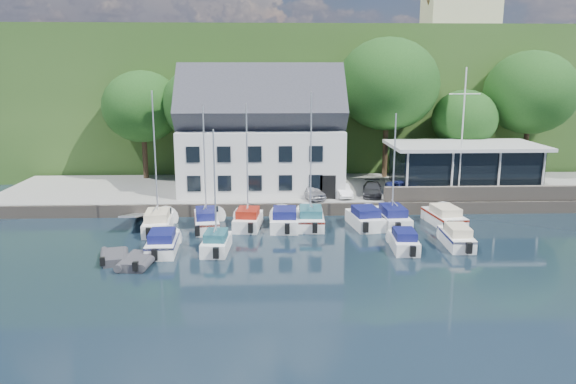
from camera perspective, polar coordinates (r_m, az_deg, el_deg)
The scene contains 35 objects.
ground at distance 35.33m, azimuth 8.67°, elevation -6.86°, with size 180.00×180.00×0.00m, color black.
quay at distance 51.85m, azimuth 5.08°, elevation 0.02°, with size 60.00×13.00×1.00m, color gray.
quay_face at distance 45.58m, azimuth 6.11°, elevation -1.73°, with size 60.00×0.30×1.00m, color #665C51.
hillside at distance 95.02m, azimuth 1.74°, elevation 10.23°, with size 160.00×75.00×16.00m, color #28471A.
field_patch at distance 103.86m, azimuth 6.01°, elevation 14.85°, with size 50.00×30.00×0.30m, color #5F6834.
farmhouse at distance 89.83m, azimuth 17.10°, elevation 17.32°, with size 10.40×7.00×8.20m, color beige, non-canonical shape.
harbor_building at distance 49.62m, azimuth -2.74°, elevation 5.18°, with size 14.40×8.20×8.70m, color silver, non-canonical shape.
club_pavilion at distance 52.50m, azimuth 17.36°, elevation 2.49°, with size 13.20×7.20×4.10m, color black, non-canonical shape.
seawall at distance 48.91m, azimuth 20.12°, elevation -0.13°, with size 18.00×0.50×1.20m, color #665C51.
gangway at distance 44.42m, azimuth -15.10°, elevation -3.14°, with size 1.20×6.00×1.40m, color silver, non-canonical shape.
car_silver at distance 46.80m, azimuth 2.35°, elevation 0.10°, with size 1.45×3.60×1.23m, color #B7B8BC.
car_white at distance 47.57m, azimuth 5.49°, elevation 0.17°, with size 1.16×3.32×1.09m, color white.
car_dgrey at distance 48.25m, azimuth 8.55°, elevation 0.29°, with size 1.58×3.90×1.13m, color #2A2A2E.
car_blue at distance 48.58m, azimuth 11.75°, elevation 0.36°, with size 1.53×3.87×1.32m, color #32409A.
flagpole at distance 48.73m, azimuth 17.28°, elevation 5.70°, with size 2.57×0.20×10.72m, color silver, non-canonical shape.
tree_0 at distance 56.65m, azimuth -14.48°, elevation 6.60°, with size 7.66×7.66×10.47m, color #123610, non-canonical shape.
tree_1 at distance 54.57m, azimuth -8.47°, elevation 6.89°, with size 7.99×7.99×10.92m, color #123610, non-canonical shape.
tree_2 at distance 55.80m, azimuth 1.67°, elevation 6.81°, with size 7.54×7.54×10.30m, color #123610, non-canonical shape.
tree_3 at distance 56.27m, azimuth 10.00°, elevation 8.37°, with size 9.96×9.96×13.61m, color #123610, non-canonical shape.
tree_4 at distance 57.78m, azimuth 17.42°, elevation 5.62°, with size 6.33×6.33×8.65m, color #123610, non-canonical shape.
tree_5 at distance 61.10m, azimuth 23.25°, elevation 7.29°, with size 9.06×9.06×12.39m, color #123610, non-canonical shape.
boat_r1_0 at distance 41.23m, azimuth -13.30°, elevation 2.44°, with size 2.06×6.83×9.35m, color white, non-canonical shape.
boat_r1_1 at distance 41.17m, azimuth -8.46°, elevation 2.47°, with size 1.83×6.81×9.14m, color white, non-canonical shape.
boat_r1_2 at distance 40.99m, azimuth -4.17°, elevation 2.55°, with size 1.98×5.45×9.16m, color white, non-canonical shape.
boat_r1_3 at distance 41.62m, azimuth -0.35°, elevation -2.64°, with size 2.21×5.90×1.54m, color white, non-canonical shape.
boat_r1_4 at distance 41.35m, azimuth 2.33°, elevation 2.62°, with size 2.12×6.48×9.11m, color white, non-canonical shape.
boat_r1_5 at distance 42.38m, azimuth 7.83°, elevation -2.50°, with size 2.14×5.81×1.52m, color white, non-canonical shape.
boat_r1_6 at distance 42.21m, azimuth 10.73°, elevation 2.86°, with size 1.98×7.03×9.47m, color white, non-canonical shape.
boat_r1_7 at distance 44.19m, azimuth 15.57°, elevation -2.26°, with size 2.09×6.31×1.47m, color white, non-canonical shape.
boat_r2_0 at distance 37.21m, azimuth -12.61°, elevation -4.86°, with size 1.97×5.84×1.44m, color white, non-canonical shape.
boat_r2_1 at distance 35.80m, azimuth -7.45°, elevation 0.50°, with size 1.75×5.07×8.50m, color white, non-canonical shape.
boat_r2_3 at distance 37.55m, azimuth 11.67°, elevation -4.72°, with size 1.69×5.14×1.36m, color white, non-canonical shape.
boat_r2_4 at distance 39.11m, azimuth 16.74°, elevation -4.25°, with size 1.70×5.65×1.44m, color white, non-canonical shape.
dinghy_0 at distance 36.31m, azimuth -17.23°, elevation -6.19°, with size 1.77×2.95×0.69m, color #343439, non-canonical shape.
dinghy_1 at distance 35.08m, azimuth -14.98°, elevation -6.65°, with size 1.92×3.20×0.75m, color #343439, non-canonical shape.
Camera 1 is at (-6.58, -32.73, 11.56)m, focal length 35.00 mm.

